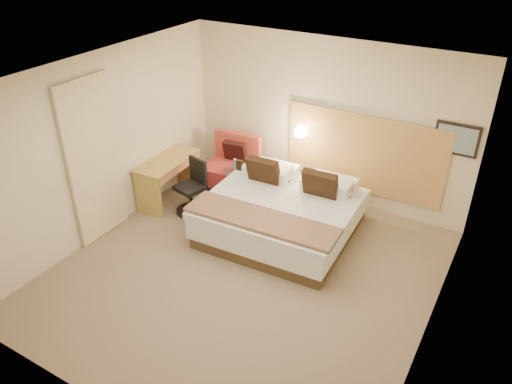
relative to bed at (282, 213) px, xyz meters
The scene contains 19 objects.
floor 1.19m from the bed, 88.49° to the right, with size 4.80×5.00×0.02m, color #7C6B54.
ceiling 2.63m from the bed, 88.49° to the right, with size 4.80×5.00×0.02m, color white.
wall_back 1.70m from the bed, 88.75° to the left, with size 4.80×0.02×2.70m, color beige.
wall_front 3.78m from the bed, 89.53° to the right, with size 4.80×0.02×2.70m, color beige.
wall_left 2.82m from the bed, 154.46° to the right, with size 0.02×5.00×2.70m, color beige.
wall_right 2.87m from the bed, 24.99° to the right, with size 0.02×5.00×2.70m, color beige.
headboard_panel 1.64m from the bed, 61.29° to the left, with size 2.60×0.04×1.30m, color tan.
art_frame 2.71m from the bed, 33.23° to the left, with size 0.62×0.03×0.47m, color black.
art_canvas 2.70m from the bed, 32.83° to the left, with size 0.54×0.01×0.39m, color gray.
lamp_arm 1.55m from the bed, 104.01° to the left, with size 0.02×0.02×0.12m, color silver.
lamp_shade 1.50m from the bed, 104.67° to the left, with size 0.15×0.15×0.15m, color #FFEDC6.
curtain 2.85m from the bed, 149.23° to the right, with size 0.06×0.90×2.42m, color beige.
bottle_a 1.37m from the bed, 154.33° to the left, with size 0.06×0.06×0.18m, color #7A92BC.
menu_folder 1.26m from the bed, 153.17° to the left, with size 0.12×0.05×0.20m, color #311D14.
bed is the anchor object (origin of this frame).
lounge_chair 1.69m from the bed, 149.23° to the left, with size 0.93×0.84×0.91m.
side_table 1.30m from the bed, 154.71° to the left, with size 0.48×0.48×0.51m.
desk 2.10m from the bed, behind, with size 0.62×1.23×0.75m.
desk_chair 1.54m from the bed, behind, with size 0.61×0.61×0.89m.
Camera 1 is at (2.84, -4.56, 4.38)m, focal length 35.00 mm.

